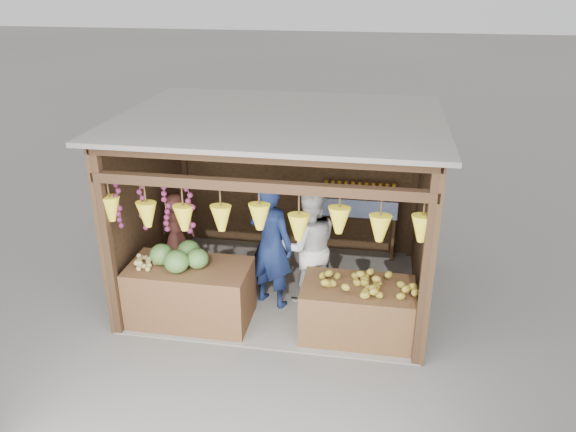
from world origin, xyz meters
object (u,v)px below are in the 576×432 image
object	(u,v)px
woman_standing	(309,247)
vendor_seated	(177,226)
counter_left	(191,293)
counter_right	(357,311)
man_standing	(271,245)

from	to	relation	value
woman_standing	vendor_seated	bearing A→B (deg)	-28.46
counter_left	woman_standing	distance (m)	1.75
counter_left	counter_right	distance (m)	2.25
counter_right	man_standing	size ratio (longest dim) A/B	0.76
counter_left	man_standing	world-z (taller)	man_standing
counter_right	woman_standing	world-z (taller)	woman_standing
man_standing	vendor_seated	distance (m)	1.67
counter_right	woman_standing	xyz separation A→B (m)	(-0.74, 0.71, 0.52)
counter_left	vendor_seated	size ratio (longest dim) A/B	1.51
woman_standing	vendor_seated	world-z (taller)	woman_standing
counter_right	woman_standing	distance (m)	1.15
vendor_seated	counter_left	bearing A→B (deg)	120.29
woman_standing	man_standing	bearing A→B (deg)	-1.91
woman_standing	counter_right	bearing A→B (deg)	118.37
counter_right	vendor_seated	size ratio (longest dim) A/B	1.35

